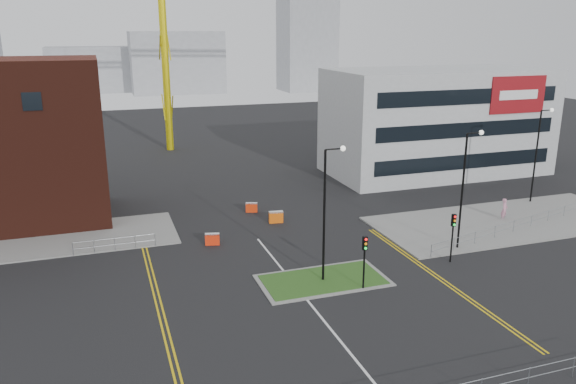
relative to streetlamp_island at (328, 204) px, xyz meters
name	(u,v)px	position (x,y,z in m)	size (l,w,h in m)	color
ground	(345,347)	(-2.22, -8.00, -5.41)	(200.00, 200.00, 0.00)	black
pavement_right	(507,221)	(19.78, 6.00, -5.35)	(24.00, 10.00, 0.12)	slate
island_kerb	(323,280)	(-0.22, 0.00, -5.37)	(8.60, 4.60, 0.08)	slate
grass_island	(323,280)	(-0.22, 0.00, -5.35)	(8.00, 4.00, 0.12)	#214416
office_block	(437,121)	(23.79, 23.97, 0.59)	(25.00, 12.20, 12.00)	#A7AAAC
streetlamp_island	(328,204)	(0.00, 0.00, 0.00)	(1.46, 0.36, 9.18)	black
streetlamp_right_near	(466,181)	(12.00, 2.00, 0.00)	(1.46, 0.36, 9.18)	black
streetlamp_right_far	(539,148)	(26.00, 10.00, 0.00)	(1.46, 0.36, 9.18)	black
traffic_light_island	(365,253)	(1.78, -2.02, -2.85)	(0.28, 0.33, 3.65)	black
traffic_light_right	(453,229)	(9.78, -0.02, -2.85)	(0.28, 0.33, 3.65)	black
railing_left	(115,242)	(-13.22, 10.00, -4.67)	(6.05, 0.05, 1.10)	gray
railing_right	(514,224)	(18.28, 3.50, -4.63)	(19.05, 5.05, 1.10)	gray
centre_line	(331,329)	(-2.22, -6.00, -5.41)	(0.15, 30.00, 0.01)	silver
yellow_left_a	(153,292)	(-11.22, 2.00, -5.41)	(0.12, 24.00, 0.01)	gold
yellow_left_b	(158,291)	(-10.92, 2.00, -5.41)	(0.12, 24.00, 0.01)	gold
yellow_right_a	(436,277)	(7.28, -2.00, -5.41)	(0.12, 20.00, 0.01)	gold
yellow_right_b	(440,277)	(7.58, -2.00, -5.41)	(0.12, 20.00, 0.01)	gold
skyline_b	(177,62)	(7.78, 122.00, 2.59)	(24.00, 12.00, 16.00)	gray
skyline_c	(307,39)	(42.78, 117.00, 8.59)	(14.00, 12.00, 28.00)	gray
skyline_d	(106,69)	(-10.22, 132.00, 0.59)	(30.00, 12.00, 12.00)	gray
pedestrian	(504,209)	(19.71, 6.45, -4.42)	(0.73, 0.48, 1.99)	#CD849F
barrier_left	(212,239)	(-5.93, 8.94, -4.90)	(1.17, 0.63, 0.94)	#F62D0D
barrier_mid	(252,207)	(-0.83, 15.93, -4.93)	(1.13, 0.66, 0.90)	red
barrier_right	(276,217)	(0.40, 12.35, -4.85)	(1.28, 0.58, 1.04)	#EB5D0D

